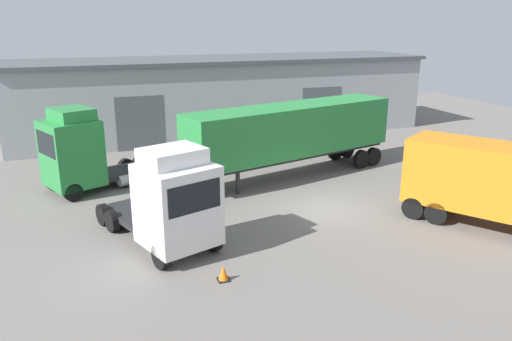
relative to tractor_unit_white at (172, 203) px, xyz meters
name	(u,v)px	position (x,y,z in m)	size (l,w,h in m)	color
ground_plane	(329,209)	(7.50, 1.75, -1.89)	(60.00, 60.00, 0.00)	slate
warehouse_building	(223,96)	(7.50, 19.16, 0.95)	(30.76, 7.33, 5.66)	#93999E
tractor_unit_white	(172,203)	(0.00, 0.00, 0.00)	(4.38, 6.55, 4.02)	silver
container_trailer_green	(293,131)	(7.93, 7.02, 0.65)	(12.65, 5.64, 3.98)	#28843D
box_truck_grey	(491,182)	(12.86, -2.20, 0.05)	(5.88, 7.21, 3.50)	gray
tractor_unit_green	(79,153)	(-3.10, 8.25, 0.13)	(6.50, 4.69, 4.28)	#28843D
gravel_pile	(456,164)	(16.08, 3.48, -1.02)	(3.21, 3.21, 1.75)	#423D38
traffic_cone	(223,273)	(1.11, -2.90, -1.64)	(0.40, 0.40, 0.55)	black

